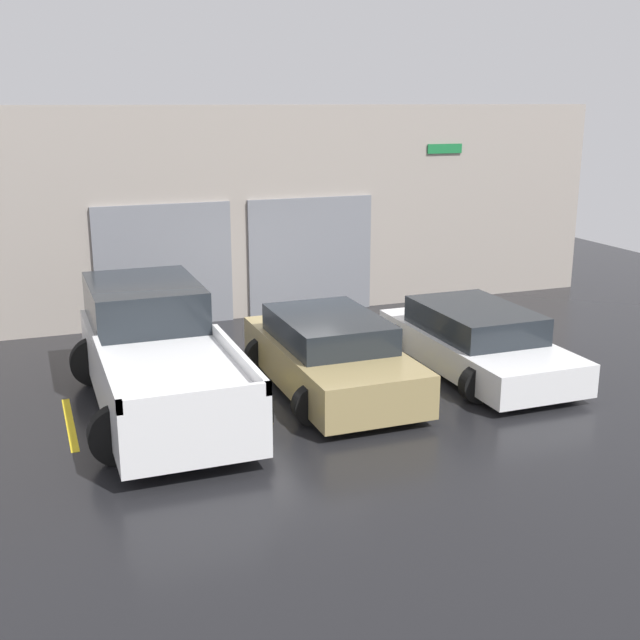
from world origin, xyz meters
name	(u,v)px	position (x,y,z in m)	size (l,w,h in m)	color
ground_plane	(292,355)	(0.00, 0.00, 0.00)	(28.00, 28.00, 0.00)	black
shophouse_building	(243,214)	(0.00, 3.29, 2.31)	(17.58, 0.68, 4.66)	#9E9389
pickup_truck	(157,355)	(-2.83, -1.71, 0.84)	(2.56, 5.40, 1.79)	white
sedan_white	(476,341)	(2.83, -2.01, 0.55)	(2.21, 4.40, 1.17)	white
sedan_side	(330,355)	(0.00, -2.02, 0.61)	(2.23, 4.25, 1.28)	#9E8956
parking_stripe_far_left	(70,424)	(-4.25, -2.04, 0.00)	(0.12, 2.20, 0.01)	gold
parking_stripe_left	(250,400)	(-1.42, -2.04, 0.00)	(0.12, 2.20, 0.01)	gold
parking_stripe_centre	(405,380)	(1.42, -2.04, 0.00)	(0.12, 2.20, 0.01)	gold
parking_stripe_right	(541,362)	(4.25, -2.04, 0.00)	(0.12, 2.20, 0.01)	gold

